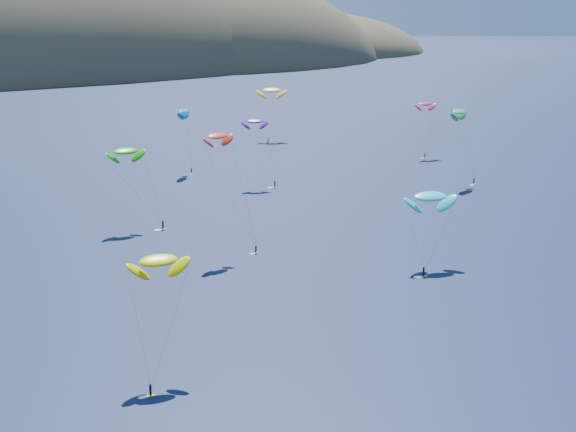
% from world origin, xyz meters
% --- Properties ---
extents(island, '(730.00, 300.00, 210.00)m').
position_xyz_m(island, '(39.40, 562.36, -10.74)').
color(island, '#3D3526').
rests_on(island, ground).
extents(kitesurfer_2, '(10.03, 11.24, 18.42)m').
position_xyz_m(kitesurfer_2, '(-24.71, 46.12, 16.00)').
color(kitesurfer_2, '#C7F11A').
rests_on(kitesurfer_2, ground).
extents(kitesurfer_3, '(10.62, 10.58, 19.91)m').
position_xyz_m(kitesurfer_3, '(-6.17, 120.08, 17.40)').
color(kitesurfer_3, '#C7F11A').
rests_on(kitesurfer_3, ground).
extents(kitesurfer_4, '(7.79, 10.10, 20.48)m').
position_xyz_m(kitesurfer_4, '(27.12, 169.19, 18.18)').
color(kitesurfer_4, '#C7F11A').
rests_on(kitesurfer_4, ground).
extents(kitesurfer_5, '(13.31, 11.51, 16.41)m').
position_xyz_m(kitesurfer_5, '(38.92, 65.26, 13.42)').
color(kitesurfer_5, '#C7F11A').
rests_on(kitesurfer_5, ground).
extents(kitesurfer_6, '(8.32, 10.74, 19.98)m').
position_xyz_m(kitesurfer_6, '(38.48, 143.32, 17.79)').
color(kitesurfer_6, '#C7F11A').
rests_on(kitesurfer_6, ground).
extents(kitesurfer_8, '(8.31, 8.22, 19.17)m').
position_xyz_m(kitesurfer_8, '(106.91, 154.45, 17.01)').
color(kitesurfer_8, '#C7F11A').
rests_on(kitesurfer_8, ground).
extents(kitesurfer_9, '(9.60, 10.51, 26.18)m').
position_xyz_m(kitesurfer_9, '(5.49, 93.64, 24.04)').
color(kitesurfer_9, '#C7F11A').
rests_on(kitesurfer_9, ground).
extents(kitesurfer_11, '(12.95, 14.56, 20.89)m').
position_xyz_m(kitesurfer_11, '(76.40, 206.58, 17.91)').
color(kitesurfer_11, '#C7F11A').
rests_on(kitesurfer_11, ground).
extents(kitesurfer_13, '(9.42, 10.49, 22.52)m').
position_xyz_m(kitesurfer_13, '(90.49, 118.55, 20.09)').
color(kitesurfer_13, '#C7F11A').
rests_on(kitesurfer_13, ground).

